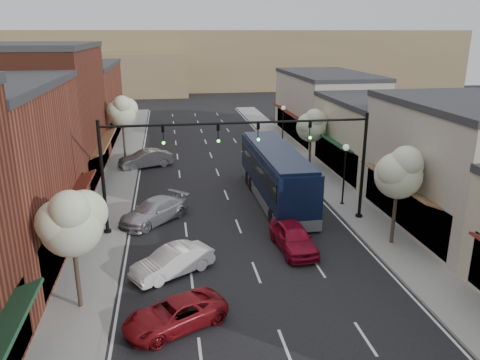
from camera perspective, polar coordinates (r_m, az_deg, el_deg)
name	(u,v)px	position (r m, az deg, el deg)	size (l,w,h in m)	color
ground	(264,293)	(22.64, 2.97, -13.59)	(160.00, 160.00, 0.00)	black
sidewalk_left	(117,181)	(39.42, -14.75, -0.15)	(2.80, 73.00, 0.15)	gray
sidewalk_right	(315,172)	(41.14, 9.17, 0.96)	(2.80, 73.00, 0.15)	gray
curb_left	(135,180)	(39.29, -12.72, -0.06)	(0.25, 73.00, 0.17)	gray
curb_right	(300,173)	(40.74, 7.30, 0.88)	(0.25, 73.00, 0.17)	gray
bldg_left_midfar	(38,115)	(40.70, -23.40, 7.26)	(10.14, 14.10, 10.90)	maroon
bldg_left_far	(75,102)	(56.34, -19.42, 8.94)	(10.14, 18.10, 8.40)	brown
bldg_right_midnear	(465,166)	(31.63, 25.79, 1.54)	(9.14, 12.10, 7.90)	#B0A897
bldg_right_midfar	(379,136)	(41.88, 16.53, 5.12)	(9.14, 12.10, 6.40)	#B8B092
bldg_right_far	(325,106)	(54.55, 10.37, 8.85)	(9.14, 16.10, 7.40)	#B0A897
hill_far	(183,58)	(109.14, -6.99, 14.51)	(120.00, 30.00, 12.00)	#7A6647
hill_near	(56,73)	(99.44, -21.53, 12.00)	(50.00, 20.00, 8.00)	#7A6647
signal_mast_right	(328,152)	(29.50, 10.66, 3.39)	(8.22, 0.46, 7.00)	black
signal_mast_left	(143,159)	(27.88, -11.72, 2.50)	(8.22, 0.46, 7.00)	black
tree_right_near	(400,171)	(27.04, 18.93, 1.05)	(2.85, 2.65, 5.95)	#47382B
tree_right_far	(312,124)	(41.54, 8.76, 6.71)	(2.85, 2.65, 5.43)	#47382B
tree_left_near	(72,221)	(20.71, -19.83, -4.72)	(2.85, 2.65, 5.69)	#47382B
tree_left_far	(122,111)	(45.61, -14.17, 8.13)	(2.85, 2.65, 6.13)	#47382B
lamp_post_near	(345,165)	(32.92, 12.66, 1.84)	(0.44, 0.44, 4.44)	black
lamp_post_far	(283,120)	(49.19, 5.28, 7.36)	(0.44, 0.44, 4.44)	black
coach_bus	(276,174)	(33.54, 4.37, 0.74)	(2.91, 12.66, 3.86)	black
red_hatchback	(293,237)	(26.48, 6.50, -6.93)	(1.82, 4.51, 1.54)	maroon
parked_car_a	(175,314)	(20.23, -7.96, -15.91)	(2.01, 4.35, 1.21)	maroon
parked_car_b	(173,262)	(24.07, -8.23, -9.81)	(1.49, 4.28, 1.41)	white
parked_car_c	(154,211)	(30.58, -10.45, -3.73)	(2.06, 5.06, 1.47)	#A7A7AC
parked_car_e	(146,159)	(43.02, -11.42, 2.55)	(1.66, 4.76, 1.57)	#9A9A9F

